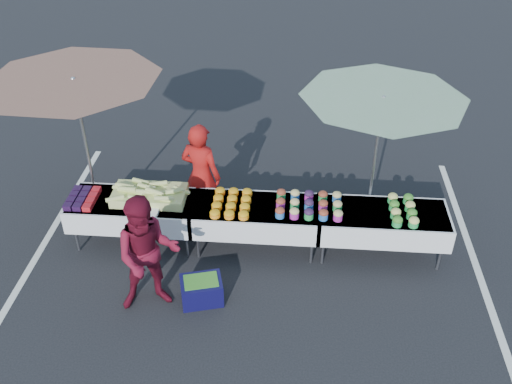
# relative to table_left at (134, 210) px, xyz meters

# --- Properties ---
(ground) EXTENTS (80.00, 80.00, 0.00)m
(ground) POSITION_rel_table_left_xyz_m (1.80, 0.00, -0.58)
(ground) COLOR black
(stripe_left) EXTENTS (0.10, 5.00, 0.00)m
(stripe_left) POSITION_rel_table_left_xyz_m (-1.40, 0.00, -0.58)
(stripe_left) COLOR silver
(stripe_left) RESTS_ON ground
(stripe_right) EXTENTS (0.10, 5.00, 0.00)m
(stripe_right) POSITION_rel_table_left_xyz_m (5.00, 0.00, -0.58)
(stripe_right) COLOR silver
(stripe_right) RESTS_ON ground
(table_left) EXTENTS (1.86, 0.81, 0.75)m
(table_left) POSITION_rel_table_left_xyz_m (0.00, 0.00, 0.00)
(table_left) COLOR white
(table_left) RESTS_ON ground
(table_center) EXTENTS (1.86, 0.81, 0.75)m
(table_center) POSITION_rel_table_left_xyz_m (1.80, 0.00, 0.00)
(table_center) COLOR white
(table_center) RESTS_ON ground
(table_right) EXTENTS (1.86, 0.81, 0.75)m
(table_right) POSITION_rel_table_left_xyz_m (3.60, 0.00, 0.00)
(table_right) COLOR white
(table_right) RESTS_ON ground
(berry_punnets) EXTENTS (0.40, 0.54, 0.08)m
(berry_punnets) POSITION_rel_table_left_xyz_m (-0.71, -0.06, 0.21)
(berry_punnets) COLOR black
(berry_punnets) RESTS_ON table_left
(corn_pile) EXTENTS (1.16, 0.57, 0.26)m
(corn_pile) POSITION_rel_table_left_xyz_m (0.25, 0.05, 0.26)
(corn_pile) COLOR #CCE073
(corn_pile) RESTS_ON table_left
(plastic_bags) EXTENTS (0.30, 0.25, 0.05)m
(plastic_bags) POSITION_rel_table_left_xyz_m (0.30, -0.30, 0.19)
(plastic_bags) COLOR white
(plastic_bags) RESTS_ON table_left
(carrot_bowls) EXTENTS (0.55, 0.69, 0.11)m
(carrot_bowls) POSITION_rel_table_left_xyz_m (1.45, -0.01, 0.22)
(carrot_bowls) COLOR orange
(carrot_bowls) RESTS_ON table_center
(potato_cups) EXTENTS (0.94, 0.58, 0.16)m
(potato_cups) POSITION_rel_table_left_xyz_m (2.55, 0.00, 0.25)
(potato_cups) COLOR blue
(potato_cups) RESTS_ON table_right
(bean_baskets) EXTENTS (0.36, 0.68, 0.15)m
(bean_baskets) POSITION_rel_table_left_xyz_m (3.86, -0.01, 0.24)
(bean_baskets) COLOR green
(bean_baskets) RESTS_ON table_right
(vendor) EXTENTS (0.73, 0.59, 1.73)m
(vendor) POSITION_rel_table_left_xyz_m (0.93, 0.55, 0.28)
(vendor) COLOR #A41412
(vendor) RESTS_ON ground
(customer) EXTENTS (0.96, 0.84, 1.69)m
(customer) POSITION_rel_table_left_xyz_m (0.54, -1.25, 0.26)
(customer) COLOR maroon
(customer) RESTS_ON ground
(umbrella_left) EXTENTS (3.10, 3.10, 2.47)m
(umbrella_left) POSITION_rel_table_left_xyz_m (-0.70, 0.40, 1.65)
(umbrella_left) COLOR black
(umbrella_left) RESTS_ON ground
(umbrella_right) EXTENTS (2.27, 2.27, 2.31)m
(umbrella_right) POSITION_rel_table_left_xyz_m (3.46, 0.50, 1.51)
(umbrella_right) COLOR black
(umbrella_right) RESTS_ON ground
(storage_bin) EXTENTS (0.63, 0.52, 0.35)m
(storage_bin) POSITION_rel_table_left_xyz_m (1.17, -1.15, -0.40)
(storage_bin) COLOR #0D0C3C
(storage_bin) RESTS_ON ground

